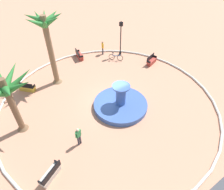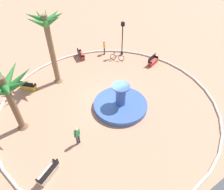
# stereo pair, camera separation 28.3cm
# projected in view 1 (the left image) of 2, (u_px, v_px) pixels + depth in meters

# --- Properties ---
(ground_plane) EXTENTS (80.00, 80.00, 0.00)m
(ground_plane) POSITION_uv_depth(u_px,v_px,m) (108.00, 102.00, 17.82)
(ground_plane) COLOR tan
(plaza_curb) EXTENTS (19.06, 19.06, 0.20)m
(plaza_curb) POSITION_uv_depth(u_px,v_px,m) (108.00, 101.00, 17.75)
(plaza_curb) COLOR silver
(plaza_curb) RESTS_ON ground
(fountain) EXTENTS (4.66, 4.66, 2.34)m
(fountain) POSITION_uv_depth(u_px,v_px,m) (120.00, 104.00, 17.15)
(fountain) COLOR #38569E
(fountain) RESTS_ON ground
(palm_tree_near_fountain) EXTENTS (3.27, 3.21, 6.93)m
(palm_tree_near_fountain) POSITION_uv_depth(u_px,v_px,m) (47.00, 33.00, 16.79)
(palm_tree_near_fountain) COLOR brown
(palm_tree_near_fountain) RESTS_ON ground
(palm_tree_by_curb) EXTENTS (4.16, 4.16, 5.05)m
(palm_tree_by_curb) POSITION_uv_depth(u_px,v_px,m) (6.00, 91.00, 13.04)
(palm_tree_by_curb) COLOR brown
(palm_tree_by_curb) RESTS_ON ground
(bench_east) EXTENTS (1.68, 1.00, 1.00)m
(bench_east) POSITION_uv_depth(u_px,v_px,m) (151.00, 61.00, 22.54)
(bench_east) COLOR #B73D33
(bench_east) RESTS_ON ground
(bench_west) EXTENTS (1.47, 1.50, 1.00)m
(bench_west) POSITION_uv_depth(u_px,v_px,m) (27.00, 88.00, 18.84)
(bench_west) COLOR gold
(bench_west) RESTS_ON ground
(bench_north) EXTENTS (0.76, 1.66, 1.00)m
(bench_north) POSITION_uv_depth(u_px,v_px,m) (79.00, 56.00, 23.47)
(bench_north) COLOR #B73D33
(bench_north) RESTS_ON ground
(bench_southeast) EXTENTS (1.64, 1.22, 1.00)m
(bench_southeast) POSITION_uv_depth(u_px,v_px,m) (51.00, 175.00, 12.28)
(bench_southeast) COLOR beige
(bench_southeast) RESTS_ON ground
(lamppost) EXTENTS (0.32, 0.32, 4.15)m
(lamppost) POSITION_uv_depth(u_px,v_px,m) (121.00, 36.00, 22.82)
(lamppost) COLOR black
(lamppost) RESTS_ON ground
(bicycle_red_frame) EXTENTS (1.20, 1.31, 0.94)m
(bicycle_red_frame) POSITION_uv_depth(u_px,v_px,m) (116.00, 57.00, 23.11)
(bicycle_red_frame) COLOR black
(bicycle_red_frame) RESTS_ON ground
(person_cyclist_helmet) EXTENTS (0.32, 0.50, 1.66)m
(person_cyclist_helmet) POSITION_uv_depth(u_px,v_px,m) (103.00, 47.00, 23.85)
(person_cyclist_helmet) COLOR #33333D
(person_cyclist_helmet) RESTS_ON ground
(person_cyclist_photo) EXTENTS (0.51, 0.29, 1.68)m
(person_cyclist_photo) POSITION_uv_depth(u_px,v_px,m) (78.00, 136.00, 13.81)
(person_cyclist_photo) COLOR #33333D
(person_cyclist_photo) RESTS_ON ground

